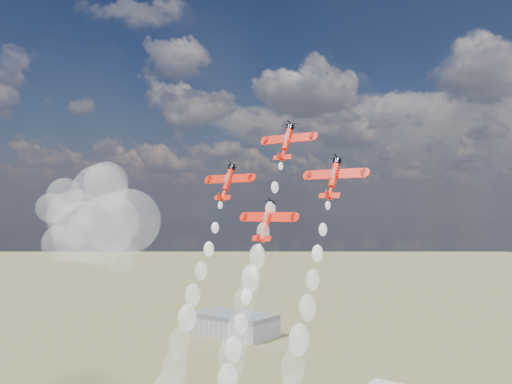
{
  "coord_description": "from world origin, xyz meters",
  "views": [
    {
      "loc": [
        85.06,
        -81.2,
        75.34
      ],
      "look_at": [
        10.81,
        21.87,
        79.78
      ],
      "focal_mm": 38.0,
      "sensor_mm": 36.0,
      "label": 1
    }
  ],
  "objects": [
    {
      "name": "plane_slot",
      "position": [
        16.81,
        17.58,
        73.31
      ],
      "size": [
        13.66,
        6.59,
        9.17
      ],
      "rotation": [
        1.15,
        0.0,
        0.0
      ],
      "color": "red",
      "rests_on": "ground"
    },
    {
      "name": "smoke_trail_lead",
      "position": [
        16.68,
        8.91,
        53.83
      ],
      "size": [
        5.14,
        21.25,
        43.13
      ],
      "color": "white",
      "rests_on": "plane_lead"
    },
    {
      "name": "plane_right",
      "position": [
        31.28,
        21.75,
        82.54
      ],
      "size": [
        13.66,
        6.59,
        9.17
      ],
      "rotation": [
        1.15,
        0.0,
        0.0
      ],
      "color": "red",
      "rests_on": "ground"
    },
    {
      "name": "plane_lead",
      "position": [
        16.81,
        25.93,
        91.77
      ],
      "size": [
        13.66,
        6.59,
        9.17
      ],
      "rotation": [
        1.15,
        0.0,
        0.0
      ],
      "color": "red",
      "rests_on": "ground"
    },
    {
      "name": "hangar",
      "position": [
        -120.0,
        180.0,
        6.5
      ],
      "size": [
        50.0,
        28.0,
        13.0
      ],
      "color": "gray",
      "rests_on": "ground"
    },
    {
      "name": "smoke_trail_right",
      "position": [
        31.38,
        4.43,
        44.46
      ],
      "size": [
        5.54,
        21.9,
        43.61
      ],
      "color": "white",
      "rests_on": "plane_right"
    },
    {
      "name": "drifted_smoke_cloud",
      "position": [
        -58.57,
        30.94,
        72.61
      ],
      "size": [
        53.27,
        37.56,
        35.96
      ],
      "color": "white",
      "rests_on": "ground"
    },
    {
      "name": "smoke_trail_left",
      "position": [
        2.27,
        4.73,
        44.75
      ],
      "size": [
        5.56,
        21.02,
        43.09
      ],
      "color": "white",
      "rests_on": "plane_left"
    },
    {
      "name": "plane_left",
      "position": [
        2.33,
        21.75,
        82.54
      ],
      "size": [
        13.66,
        6.59,
        9.17
      ],
      "rotation": [
        1.15,
        0.0,
        0.0
      ],
      "color": "red",
      "rests_on": "ground"
    }
  ]
}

